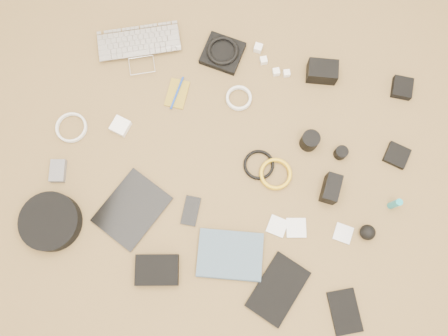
% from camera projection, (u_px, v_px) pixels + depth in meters
% --- Properties ---
extents(laptop, '(0.42, 0.36, 0.03)m').
position_uv_depth(laptop, '(141.00, 53.00, 1.85)').
color(laptop, silver).
rests_on(laptop, ground).
extents(headphone_pouch, '(0.18, 0.17, 0.03)m').
position_uv_depth(headphone_pouch, '(223.00, 53.00, 1.85)').
color(headphone_pouch, black).
rests_on(headphone_pouch, ground).
extents(headphones, '(0.18, 0.18, 0.02)m').
position_uv_depth(headphones, '(223.00, 51.00, 1.83)').
color(headphones, black).
rests_on(headphones, headphone_pouch).
extents(charger_a, '(0.04, 0.04, 0.03)m').
position_uv_depth(charger_a, '(258.00, 48.00, 1.86)').
color(charger_a, white).
rests_on(charger_a, ground).
extents(charger_b, '(0.04, 0.04, 0.03)m').
position_uv_depth(charger_b, '(264.00, 60.00, 1.85)').
color(charger_b, white).
rests_on(charger_b, ground).
extents(charger_c, '(0.03, 0.03, 0.02)m').
position_uv_depth(charger_c, '(287.00, 73.00, 1.83)').
color(charger_c, white).
rests_on(charger_c, ground).
extents(charger_d, '(0.04, 0.04, 0.03)m').
position_uv_depth(charger_d, '(276.00, 72.00, 1.83)').
color(charger_d, white).
rests_on(charger_d, ground).
extents(dslr_camera, '(0.13, 0.10, 0.07)m').
position_uv_depth(dslr_camera, '(322.00, 72.00, 1.81)').
color(dslr_camera, black).
rests_on(dslr_camera, ground).
extents(lens_pouch, '(0.08, 0.09, 0.03)m').
position_uv_depth(lens_pouch, '(402.00, 88.00, 1.81)').
color(lens_pouch, black).
rests_on(lens_pouch, ground).
extents(notebook_olive, '(0.08, 0.13, 0.01)m').
position_uv_depth(notebook_olive, '(177.00, 94.00, 1.82)').
color(notebook_olive, olive).
rests_on(notebook_olive, ground).
extents(pen_blue, '(0.02, 0.15, 0.01)m').
position_uv_depth(pen_blue, '(177.00, 93.00, 1.81)').
color(pen_blue, '#1337A0').
rests_on(pen_blue, notebook_olive).
extents(cable_white_a, '(0.11, 0.11, 0.01)m').
position_uv_depth(cable_white_a, '(239.00, 99.00, 1.81)').
color(cable_white_a, silver).
rests_on(cable_white_a, ground).
extents(lens_a, '(0.08, 0.08, 0.08)m').
position_uv_depth(lens_a, '(310.00, 141.00, 1.74)').
color(lens_a, black).
rests_on(lens_a, ground).
extents(lens_b, '(0.05, 0.05, 0.05)m').
position_uv_depth(lens_b, '(341.00, 153.00, 1.74)').
color(lens_b, black).
rests_on(lens_b, ground).
extents(card_reader, '(0.11, 0.11, 0.02)m').
position_uv_depth(card_reader, '(397.00, 155.00, 1.75)').
color(card_reader, black).
rests_on(card_reader, ground).
extents(power_brick, '(0.08, 0.08, 0.03)m').
position_uv_depth(power_brick, '(121.00, 126.00, 1.78)').
color(power_brick, white).
rests_on(power_brick, ground).
extents(cable_white_b, '(0.16, 0.16, 0.01)m').
position_uv_depth(cable_white_b, '(72.00, 128.00, 1.78)').
color(cable_white_b, silver).
rests_on(cable_white_b, ground).
extents(cable_black, '(0.12, 0.12, 0.01)m').
position_uv_depth(cable_black, '(259.00, 165.00, 1.75)').
color(cable_black, black).
rests_on(cable_black, ground).
extents(cable_yellow, '(0.16, 0.16, 0.01)m').
position_uv_depth(cable_yellow, '(275.00, 174.00, 1.74)').
color(cable_yellow, gold).
rests_on(cable_yellow, ground).
extents(flash, '(0.06, 0.11, 0.08)m').
position_uv_depth(flash, '(331.00, 189.00, 1.69)').
color(flash, black).
rests_on(flash, ground).
extents(lens_cleaner, '(0.03, 0.03, 0.09)m').
position_uv_depth(lens_cleaner, '(395.00, 204.00, 1.67)').
color(lens_cleaner, teal).
rests_on(lens_cleaner, ground).
extents(battery_charger, '(0.08, 0.10, 0.03)m').
position_uv_depth(battery_charger, '(58.00, 171.00, 1.73)').
color(battery_charger, '#5E5E63').
rests_on(battery_charger, ground).
extents(tablet, '(0.29, 0.32, 0.01)m').
position_uv_depth(tablet, '(132.00, 209.00, 1.70)').
color(tablet, black).
rests_on(tablet, ground).
extents(phone, '(0.06, 0.12, 0.01)m').
position_uv_depth(phone, '(191.00, 211.00, 1.70)').
color(phone, black).
rests_on(phone, ground).
extents(filter_case_left, '(0.08, 0.08, 0.01)m').
position_uv_depth(filter_case_left, '(277.00, 226.00, 1.69)').
color(filter_case_left, silver).
rests_on(filter_case_left, ground).
extents(filter_case_mid, '(0.09, 0.09, 0.01)m').
position_uv_depth(filter_case_mid, '(296.00, 228.00, 1.69)').
color(filter_case_mid, silver).
rests_on(filter_case_mid, ground).
extents(filter_case_right, '(0.07, 0.07, 0.01)m').
position_uv_depth(filter_case_right, '(343.00, 233.00, 1.68)').
color(filter_case_right, silver).
rests_on(filter_case_right, ground).
extents(air_blower, '(0.07, 0.07, 0.06)m').
position_uv_depth(air_blower, '(368.00, 232.00, 1.66)').
color(air_blower, black).
rests_on(air_blower, ground).
extents(headphone_case, '(0.30, 0.30, 0.06)m').
position_uv_depth(headphone_case, '(51.00, 222.00, 1.67)').
color(headphone_case, black).
rests_on(headphone_case, ground).
extents(drive_case, '(0.18, 0.15, 0.04)m').
position_uv_depth(drive_case, '(157.00, 270.00, 1.64)').
color(drive_case, black).
rests_on(drive_case, ground).
extents(paperback, '(0.27, 0.22, 0.02)m').
position_uv_depth(paperback, '(228.00, 280.00, 1.64)').
color(paperback, '#3D5468').
rests_on(paperback, ground).
extents(notebook_black_a, '(0.22, 0.27, 0.02)m').
position_uv_depth(notebook_black_a, '(278.00, 289.00, 1.63)').
color(notebook_black_a, black).
rests_on(notebook_black_a, ground).
extents(notebook_black_b, '(0.16, 0.18, 0.01)m').
position_uv_depth(notebook_black_b, '(345.00, 312.00, 1.61)').
color(notebook_black_b, black).
rests_on(notebook_black_b, ground).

